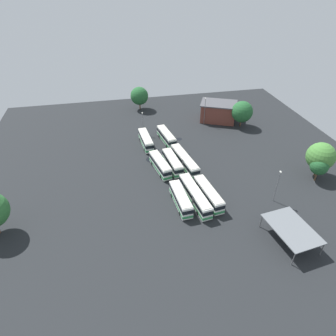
{
  "coord_description": "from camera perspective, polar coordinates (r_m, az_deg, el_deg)",
  "views": [
    {
      "loc": [
        -64.33,
        14.92,
        45.61
      ],
      "look_at": [
        -1.62,
        1.7,
        1.53
      ],
      "focal_mm": 31.44,
      "sensor_mm": 36.0,
      "label": 1
    }
  ],
  "objects": [
    {
      "name": "maintenance_shelter",
      "position": [
        63.42,
        22.91,
        -10.77
      ],
      "size": [
        11.61,
        8.57,
        3.48
      ],
      "color": "slate",
      "rests_on": "ground_plane"
    },
    {
      "name": "bus_row1_slot1",
      "position": [
        79.44,
        0.88,
        1.09
      ],
      "size": [
        10.8,
        3.68,
        3.51
      ],
      "color": "silver",
      "rests_on": "ground_plane"
    },
    {
      "name": "bus_row2_slot0",
      "position": [
        91.95,
        -0.33,
        6.1
      ],
      "size": [
        11.11,
        4.14,
        3.51
      ],
      "color": "silver",
      "rests_on": "ground_plane"
    },
    {
      "name": "puddle_front_lane",
      "position": [
        88.43,
        -2.5,
        3.44
      ],
      "size": [
        2.4,
        2.4,
        0.01
      ],
      "primitive_type": "cylinder",
      "color": "black",
      "rests_on": "ground_plane"
    },
    {
      "name": "bus_row1_slot2",
      "position": [
        78.52,
        -1.53,
        0.64
      ],
      "size": [
        10.98,
        4.46,
        3.51
      ],
      "color": "silver",
      "rests_on": "ground_plane"
    },
    {
      "name": "ground_plane",
      "position": [
        80.25,
        0.95,
        -0.12
      ],
      "size": [
        107.65,
        107.65,
        0.0
      ],
      "primitive_type": "plane",
      "color": "black"
    },
    {
      "name": "puddle_between_rows",
      "position": [
        94.49,
        2.14,
        5.63
      ],
      "size": [
        1.99,
        1.99,
        0.01
      ],
      "primitive_type": "cylinder",
      "color": "black",
      "rests_on": "ground_plane"
    },
    {
      "name": "puddle_back_corner",
      "position": [
        86.54,
        3.61,
        2.64
      ],
      "size": [
        1.91,
        1.91,
        0.01
      ],
      "primitive_type": "cylinder",
      "color": "black",
      "rests_on": "ground_plane"
    },
    {
      "name": "tree_north_edge",
      "position": [
        103.35,
        14.17,
        10.52
      ],
      "size": [
        7.11,
        7.11,
        8.88
      ],
      "color": "brown",
      "rests_on": "ground_plane"
    },
    {
      "name": "tree_northeast",
      "position": [
        114.36,
        -5.57,
        13.74
      ],
      "size": [
        6.66,
        6.66,
        8.67
      ],
      "color": "brown",
      "rests_on": "ground_plane"
    },
    {
      "name": "bus_row1_slot0",
      "position": [
        80.24,
        3.24,
        1.41
      ],
      "size": [
        14.29,
        4.78,
        3.51
      ],
      "color": "silver",
      "rests_on": "ground_plane"
    },
    {
      "name": "puddle_near_shelter",
      "position": [
        84.29,
        -3.03,
        1.71
      ],
      "size": [
        3.61,
        3.61,
        0.01
      ],
      "primitive_type": "cylinder",
      "color": "black",
      "rests_on": "ground_plane"
    },
    {
      "name": "tree_east_edge",
      "position": [
        83.83,
        27.49,
        2.02
      ],
      "size": [
        7.12,
        7.12,
        9.5
      ],
      "color": "brown",
      "rests_on": "ground_plane"
    },
    {
      "name": "bus_row0_slot2",
      "position": [
        67.41,
        2.46,
        -6.0
      ],
      "size": [
        10.73,
        3.14,
        3.51
      ],
      "color": "silver",
      "rests_on": "ground_plane"
    },
    {
      "name": "bus_row2_slot2",
      "position": [
        90.25,
        -4.34,
        5.41
      ],
      "size": [
        10.88,
        3.26,
        3.51
      ],
      "color": "silver",
      "rests_on": "ground_plane"
    },
    {
      "name": "lamp_post_far_corner",
      "position": [
        102.67,
        7.14,
        11.06
      ],
      "size": [
        0.56,
        0.28,
        9.52
      ],
      "color": "slate",
      "rests_on": "ground_plane"
    },
    {
      "name": "depot_building",
      "position": [
        107.1,
        9.71,
        10.73
      ],
      "size": [
        12.88,
        14.77,
        6.5
      ],
      "color": "brown",
      "rests_on": "ground_plane"
    },
    {
      "name": "lamp_post_mid_lot",
      "position": [
        96.26,
        -4.93,
        8.85
      ],
      "size": [
        0.56,
        0.28,
        7.39
      ],
      "color": "slate",
      "rests_on": "ground_plane"
    },
    {
      "name": "lamp_post_near_entrance",
      "position": [
        71.22,
        20.4,
        -3.14
      ],
      "size": [
        0.56,
        0.28,
        8.43
      ],
      "color": "slate",
      "rests_on": "ground_plane"
    },
    {
      "name": "bus_row0_slot0",
      "position": [
        69.3,
        7.83,
        -5.02
      ],
      "size": [
        11.73,
        4.07,
        3.51
      ],
      "color": "silver",
      "rests_on": "ground_plane"
    },
    {
      "name": "bus_row0_slot1",
      "position": [
        68.5,
        5.25,
        -5.35
      ],
      "size": [
        14.27,
        4.24,
        3.51
      ],
      "color": "silver",
      "rests_on": "ground_plane"
    },
    {
      "name": "tree_west_edge",
      "position": [
        82.6,
        27.28,
        0.32
      ],
      "size": [
        4.51,
        4.51,
        6.67
      ],
      "color": "brown",
      "rests_on": "ground_plane"
    }
  ]
}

